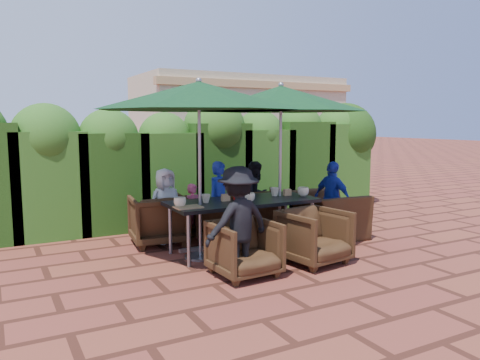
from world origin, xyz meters
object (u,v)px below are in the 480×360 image
umbrella_right (281,99)px  dining_table (243,205)px  chair_far_right (256,208)px  chair_far_mid (211,214)px  chair_near_left (245,246)px  chair_end_right (329,207)px  chair_near_right (314,234)px  umbrella_left (199,96)px  chair_far_left (158,217)px

umbrella_right → dining_table: bearing=-174.1°
umbrella_right → chair_far_right: umbrella_right is taller
umbrella_right → chair_far_right: size_ratio=3.06×
chair_far_mid → chair_near_left: size_ratio=0.99×
chair_far_right → chair_end_right: (0.91, -0.80, 0.07)m
chair_near_right → chair_end_right: bearing=35.7°
umbrella_left → chair_far_left: size_ratio=3.30×
dining_table → umbrella_left: 1.69m
chair_end_right → umbrella_right: bearing=98.5°
dining_table → chair_end_right: size_ratio=1.96×
dining_table → chair_far_right: chair_far_right is taller
umbrella_right → chair_near_right: (-0.14, -1.06, -1.81)m
dining_table → chair_far_mid: dining_table is taller
chair_far_right → chair_near_right: (-0.21, -1.90, -0.01)m
umbrella_left → chair_far_mid: 2.21m
chair_near_left → umbrella_left: bearing=96.4°
chair_far_right → chair_far_left: bearing=14.2°
dining_table → chair_near_right: 1.16m
chair_far_left → chair_far_right: (1.72, -0.04, -0.01)m
chair_far_mid → umbrella_left: bearing=65.1°
dining_table → chair_end_right: (1.67, 0.11, -0.19)m
chair_far_left → chair_near_left: (0.44, -1.95, -0.04)m
umbrella_right → chair_far_mid: (-0.73, 0.94, -1.84)m
chair_far_right → chair_far_mid: bearing=8.0°
chair_near_left → chair_end_right: 2.46m
chair_far_left → chair_far_mid: chair_far_left is taller
chair_near_left → dining_table: bearing=59.5°
chair_far_left → chair_far_right: bearing=-174.9°
chair_far_mid → chair_near_left: bearing=83.3°
chair_far_left → chair_near_left: 2.00m
umbrella_right → chair_near_left: bearing=-138.2°
umbrella_right → chair_far_mid: bearing=127.8°
dining_table → chair_far_right: 1.21m
chair_far_left → chair_near_left: size_ratio=1.10×
chair_far_mid → chair_near_right: bearing=113.1°
chair_far_mid → chair_end_right: chair_end_right is taller
chair_far_left → chair_end_right: 2.77m
chair_far_mid → dining_table: bearing=99.1°
umbrella_left → chair_end_right: bearing=3.5°
umbrella_left → umbrella_right: same height
chair_far_right → dining_table: bearing=65.5°
dining_table → umbrella_right: size_ratio=0.87×
dining_table → chair_far_left: 1.37m
chair_far_right → umbrella_right: bearing=100.4°
dining_table → umbrella_right: umbrella_right is taller
chair_far_left → chair_end_right: (2.64, -0.84, 0.07)m
dining_table → umbrella_left: umbrella_left is taller
dining_table → chair_far_left: size_ratio=2.60×
chair_near_left → chair_near_right: (1.07, 0.02, 0.02)m
chair_far_mid → chair_far_right: bearing=179.2°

